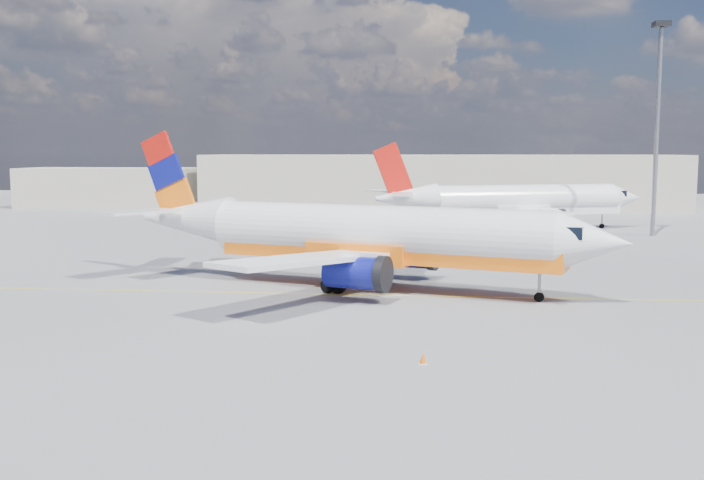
{
  "coord_description": "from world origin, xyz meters",
  "views": [
    {
      "loc": [
        3.74,
        -43.2,
        8.61
      ],
      "look_at": [
        -0.72,
        1.36,
        3.5
      ],
      "focal_mm": 40.0,
      "sensor_mm": 36.0,
      "label": 1
    }
  ],
  "objects": [
    {
      "name": "taxi_line",
      "position": [
        0.0,
        3.0,
        0.01
      ],
      "size": [
        70.0,
        0.15,
        0.01
      ],
      "primitive_type": "cube",
      "color": "gold",
      "rests_on": "ground"
    },
    {
      "name": "ground",
      "position": [
        0.0,
        0.0,
        0.0
      ],
      "size": [
        240.0,
        240.0,
        0.0
      ],
      "primitive_type": "plane",
      "color": "#5C5B60",
      "rests_on": "ground"
    },
    {
      "name": "main_jet",
      "position": [
        -0.41,
        5.29,
        3.35
      ],
      "size": [
        33.12,
        25.16,
        10.06
      ],
      "rotation": [
        0.0,
        0.0,
        -0.32
      ],
      "color": "white",
      "rests_on": "ground"
    },
    {
      "name": "traffic_cone",
      "position": [
        3.52,
        -12.05,
        0.23
      ],
      "size": [
        0.34,
        0.34,
        0.48
      ],
      "color": "white",
      "rests_on": "ground"
    },
    {
      "name": "second_jet",
      "position": [
        13.09,
        42.47,
        3.17
      ],
      "size": [
        31.2,
        23.63,
        9.52
      ],
      "rotation": [
        0.0,
        0.0,
        0.35
      ],
      "color": "white",
      "rests_on": "ground"
    },
    {
      "name": "floodlight_mast",
      "position": [
        26.2,
        38.35,
        12.73
      ],
      "size": [
        1.55,
        1.55,
        21.24
      ],
      "color": "gray",
      "rests_on": "ground"
    },
    {
      "name": "terminal_main",
      "position": [
        5.0,
        75.0,
        4.0
      ],
      "size": [
        70.0,
        14.0,
        8.0
      ],
      "primitive_type": "cube",
      "color": "beige",
      "rests_on": "ground"
    },
    {
      "name": "terminal_annex",
      "position": [
        -45.0,
        72.0,
        3.0
      ],
      "size": [
        26.0,
        10.0,
        6.0
      ],
      "primitive_type": "cube",
      "color": "beige",
      "rests_on": "ground"
    }
  ]
}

